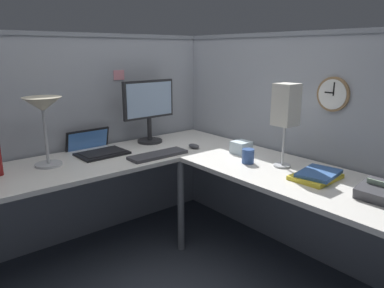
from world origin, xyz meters
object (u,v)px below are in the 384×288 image
computer_mouse (194,146)px  coffee_mug (248,156)px  laptop (96,149)px  office_phone (383,193)px  keyboard (158,155)px  desk_lamp_paper (286,107)px  desk_lamp_dome (43,110)px  monitor (149,106)px  tissue_box (241,147)px  wall_clock (333,94)px  book_stack (317,175)px

computer_mouse → coffee_mug: coffee_mug is taller
laptop → office_phone: (0.72, -1.73, 0.01)m
keyboard → desk_lamp_paper: 0.93m
desk_lamp_dome → desk_lamp_paper: (1.16, -0.97, 0.02)m
laptop → computer_mouse: bearing=-31.1°
monitor → desk_lamp_dome: monitor is taller
monitor → laptop: monitor is taller
office_phone → desk_lamp_paper: bearing=84.8°
monitor → tissue_box: 0.81m
keyboard → coffee_mug: size_ratio=4.48×
coffee_mug → wall_clock: (0.41, -0.33, 0.41)m
keyboard → desk_lamp_dome: (-0.67, 0.27, 0.35)m
keyboard → book_stack: bearing=-64.7°
desk_lamp_paper → coffee_mug: 0.40m
office_phone → book_stack: 0.38m
desk_lamp_dome → coffee_mug: size_ratio=4.64×
desk_lamp_paper → wall_clock: (0.29, -0.14, 0.07)m
desk_lamp_paper → desk_lamp_dome: bearing=140.0°
monitor → book_stack: monitor is taller
desk_lamp_dome → keyboard: bearing=-22.3°
monitor → wall_clock: (0.60, -1.22, 0.16)m
tissue_box → coffee_mug: bearing=-125.6°
wall_clock → desk_lamp_dome: bearing=142.4°
desk_lamp_paper → tissue_box: bearing=87.5°
laptop → desk_lamp_paper: size_ratio=0.74×
desk_lamp_dome → tissue_box: desk_lamp_dome is taller
desk_lamp_dome → coffee_mug: 1.34m
laptop → keyboard: bearing=-53.0°
keyboard → computer_mouse: bearing=1.4°
office_phone → desk_lamp_paper: desk_lamp_paper is taller
keyboard → office_phone: bearing=-72.2°
book_stack → coffee_mug: size_ratio=3.16×
office_phone → wall_clock: 0.75m
keyboard → office_phone: office_phone is taller
laptop → wall_clock: size_ratio=1.79×
desk_lamp_paper → tissue_box: (0.02, 0.38, -0.34)m
coffee_mug → tissue_box: size_ratio=0.80×
monitor → wall_clock: size_ratio=2.27×
computer_mouse → tissue_box: 0.37m
desk_lamp_dome → tissue_box: bearing=-26.9°
monitor → keyboard: monitor is taller
keyboard → computer_mouse: size_ratio=4.13×
book_stack → tissue_box: bearing=85.5°
desk_lamp_paper → wall_clock: bearing=-26.3°
computer_mouse → desk_lamp_paper: 0.81m
office_phone → monitor: bearing=98.3°
laptop → computer_mouse: size_ratio=3.78×
book_stack → desk_lamp_paper: (0.03, 0.27, 0.36)m
computer_mouse → desk_lamp_dome: size_ratio=0.23×
monitor → coffee_mug: 0.94m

